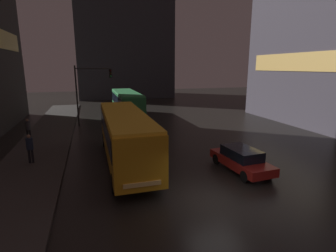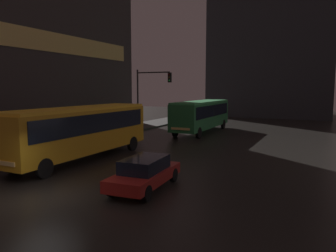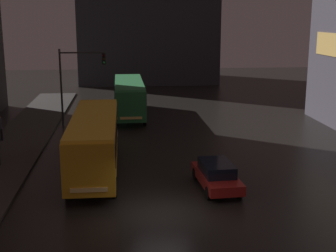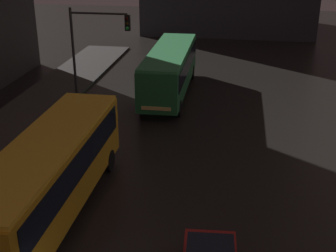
# 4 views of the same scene
# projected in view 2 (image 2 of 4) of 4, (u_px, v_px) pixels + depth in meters

# --- Properties ---
(ground_plane) EXTENTS (120.00, 120.00, 0.00)m
(ground_plane) POSITION_uv_depth(u_px,v_px,m) (41.00, 199.00, 13.03)
(ground_plane) COLOR black
(sidewalk_left) EXTENTS (4.00, 48.00, 0.15)m
(sidewalk_left) POSITION_uv_depth(u_px,v_px,m) (58.00, 143.00, 25.87)
(sidewalk_left) COLOR #3D3A38
(sidewalk_left) RESTS_ON ground
(building_left_tower) EXTENTS (10.07, 24.80, 25.64)m
(building_left_tower) POSITION_uv_depth(u_px,v_px,m) (22.00, 4.00, 32.77)
(building_left_tower) COLOR #383333
(building_left_tower) RESTS_ON ground
(building_far_backdrop) EXTENTS (18.07, 12.00, 25.58)m
(building_far_backdrop) POSITION_uv_depth(u_px,v_px,m) (273.00, 35.00, 51.48)
(building_far_backdrop) COLOR #2D2D33
(building_far_backdrop) RESTS_ON ground
(bus_near) EXTENTS (2.50, 10.88, 3.24)m
(bus_near) POSITION_uv_depth(u_px,v_px,m) (81.00, 128.00, 19.80)
(bus_near) COLOR orange
(bus_near) RESTS_ON ground
(bus_far) EXTENTS (2.61, 10.64, 3.12)m
(bus_far) POSITION_uv_depth(u_px,v_px,m) (202.00, 113.00, 32.41)
(bus_far) COLOR #236B38
(bus_far) RESTS_ON ground
(car_taxi) EXTENTS (2.03, 4.41, 1.38)m
(car_taxi) POSITION_uv_depth(u_px,v_px,m) (145.00, 172.00, 14.28)
(car_taxi) COLOR maroon
(car_taxi) RESTS_ON ground
(pedestrian_near) EXTENTS (0.52, 0.52, 1.82)m
(pedestrian_near) POSITION_uv_depth(u_px,v_px,m) (31.00, 132.00, 23.53)
(pedestrian_near) COLOR black
(pedestrian_near) RESTS_ON sidewalk_left
(pedestrian_mid) EXTENTS (0.55, 0.55, 1.78)m
(pedestrian_mid) POSITION_uv_depth(u_px,v_px,m) (73.00, 124.00, 29.20)
(pedestrian_mid) COLOR black
(pedestrian_mid) RESTS_ON sidewalk_left
(traffic_light_main) EXTENTS (3.68, 0.35, 6.16)m
(traffic_light_main) POSITION_uv_depth(u_px,v_px,m) (149.00, 90.00, 31.13)
(traffic_light_main) COLOR #2D2D2D
(traffic_light_main) RESTS_ON ground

